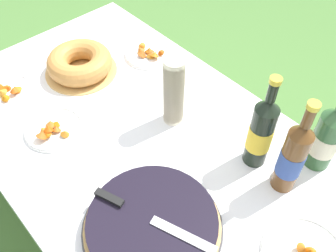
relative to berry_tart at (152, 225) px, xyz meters
The scene contains 13 objects.
ground_plane 0.79m from the berry_tart, 139.30° to the left, with size 16.00×16.00×0.00m, color #4C7A38.
garden_table 0.31m from the berry_tart, 139.30° to the left, with size 1.69×0.90×0.70m.
tablecloth 0.30m from the berry_tart, 139.30° to the left, with size 1.70×0.91×0.10m.
berry_tart is the anchor object (origin of this frame).
serving_knife 0.05m from the berry_tart, 160.20° to the right, with size 0.36×0.15×0.01m.
bundt_cake 0.76m from the berry_tart, 162.02° to the left, with size 0.29×0.29×0.09m.
cup_stack 0.45m from the berry_tart, 129.68° to the left, with size 0.07×0.07×0.27m.
cider_bottle_green 0.59m from the berry_tart, 72.68° to the left, with size 0.09×0.09×0.32m.
cider_bottle_amber 0.44m from the berry_tart, 69.30° to the left, with size 0.07×0.07×0.35m.
juice_bottle_red 0.42m from the berry_tart, 85.67° to the left, with size 0.08×0.08×0.35m.
snack_plate_near 0.81m from the berry_tart, behind, with size 0.21×0.21×0.05m.
snack_plate_right 0.80m from the berry_tart, 140.91° to the left, with size 0.20×0.20×0.05m.
snack_plate_far 0.52m from the berry_tart, behind, with size 0.21×0.21×0.06m.
Camera 1 is at (0.61, -0.49, 1.70)m, focal length 40.00 mm.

